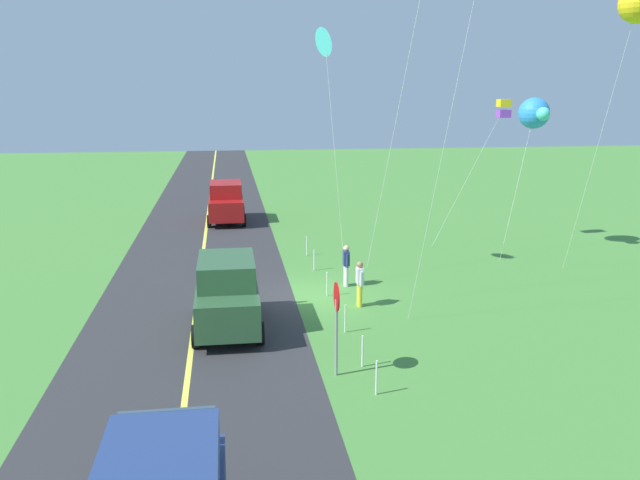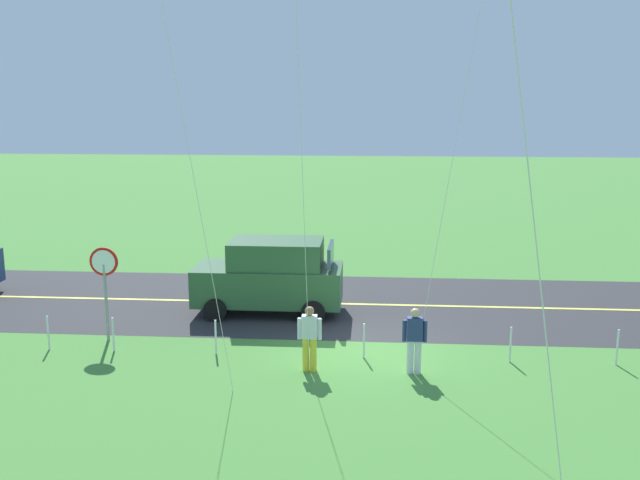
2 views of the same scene
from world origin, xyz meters
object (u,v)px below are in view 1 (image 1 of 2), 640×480
(kite_red_low, at_px, (325,42))
(kite_cyan_top, at_px, (639,4))
(stop_sign, at_px, (337,310))
(kite_orange_near, at_px, (504,109))
(car_parked_west_far, at_px, (226,202))
(kite_pink_drift, at_px, (535,113))
(person_adult_near, at_px, (346,264))
(person_adult_companion, at_px, (360,282))
(car_suv_foreground, at_px, (227,293))

(kite_red_low, xyz_separation_m, kite_cyan_top, (2.01, 11.26, 1.33))
(stop_sign, bearing_deg, kite_orange_near, 144.32)
(car_parked_west_far, distance_m, kite_pink_drift, 17.33)
(kite_orange_near, bearing_deg, car_parked_west_far, -117.92)
(person_adult_near, height_order, person_adult_companion, same)
(person_adult_companion, bearing_deg, kite_pink_drift, -8.21)
(kite_orange_near, height_order, kite_cyan_top, kite_cyan_top)
(car_suv_foreground, height_order, car_parked_west_far, same)
(person_adult_near, relative_size, kite_red_low, 0.16)
(kite_orange_near, bearing_deg, kite_cyan_top, 14.94)
(car_suv_foreground, bearing_deg, kite_cyan_top, 102.73)
(stop_sign, distance_m, person_adult_companion, 5.93)
(kite_cyan_top, bearing_deg, stop_sign, -58.93)
(car_suv_foreground, bearing_deg, kite_red_low, 144.28)
(car_suv_foreground, xyz_separation_m, person_adult_near, (-4.05, 4.54, -0.29))
(stop_sign, relative_size, kite_orange_near, 0.37)
(car_suv_foreground, distance_m, kite_pink_drift, 17.22)
(stop_sign, relative_size, person_adult_near, 1.60)
(person_adult_companion, height_order, kite_cyan_top, kite_cyan_top)
(kite_orange_near, bearing_deg, stop_sign, -35.68)
(person_adult_near, bearing_deg, stop_sign, -172.67)
(car_parked_west_far, bearing_deg, stop_sign, 7.36)
(kite_pink_drift, bearing_deg, car_parked_west_far, -122.65)
(person_adult_near, height_order, kite_orange_near, kite_orange_near)
(car_suv_foreground, relative_size, person_adult_near, 2.75)
(kite_pink_drift, bearing_deg, car_suv_foreground, -58.21)
(car_suv_foreground, height_order, kite_pink_drift, kite_pink_drift)
(car_suv_foreground, bearing_deg, stop_sign, 35.07)
(person_adult_near, xyz_separation_m, kite_pink_drift, (-4.60, 9.42, 5.48))
(car_parked_west_far, height_order, kite_red_low, kite_red_low)
(stop_sign, height_order, kite_cyan_top, kite_cyan_top)
(car_parked_west_far, xyz_separation_m, kite_cyan_top, (14.14, 15.15, 9.29))
(car_suv_foreground, distance_m, car_parked_west_far, 17.57)
(stop_sign, height_order, kite_red_low, kite_red_low)
(car_suv_foreground, height_order, person_adult_near, car_suv_foreground)
(car_suv_foreground, bearing_deg, kite_pink_drift, 121.79)
(person_adult_near, height_order, kite_pink_drift, kite_pink_drift)
(car_suv_foreground, height_order, kite_orange_near, kite_orange_near)
(car_parked_west_far, bearing_deg, person_adult_companion, 15.83)
(person_adult_companion, relative_size, kite_cyan_top, 0.14)
(kite_red_low, relative_size, kite_cyan_top, 0.87)
(person_adult_near, relative_size, kite_pink_drift, 0.23)
(kite_red_low, bearing_deg, kite_cyan_top, 79.86)
(stop_sign, distance_m, kite_red_low, 12.01)
(person_adult_near, xyz_separation_m, kite_cyan_top, (0.62, 10.64, 9.58))
(stop_sign, distance_m, person_adult_near, 8.30)
(car_parked_west_far, distance_m, person_adult_companion, 16.63)
(person_adult_near, distance_m, kite_cyan_top, 14.33)
(kite_cyan_top, bearing_deg, kite_red_low, -100.14)
(kite_red_low, height_order, kite_orange_near, kite_red_low)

